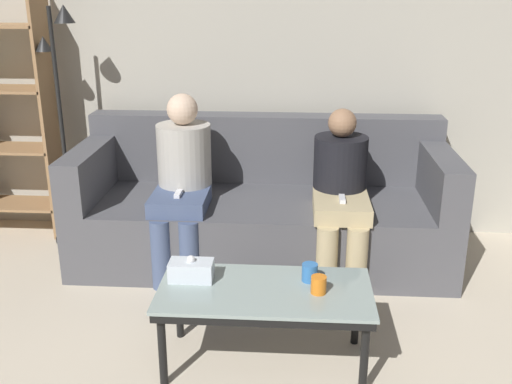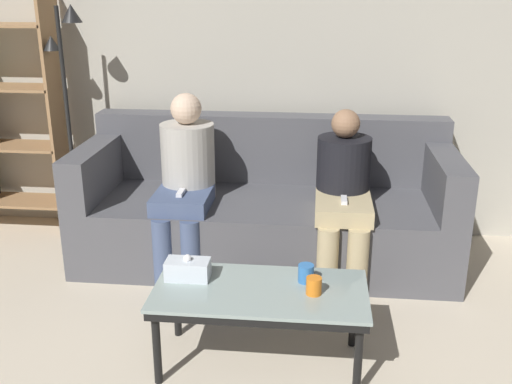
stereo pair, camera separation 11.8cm
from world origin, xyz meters
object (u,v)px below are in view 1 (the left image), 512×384
at_px(tissue_box, 191,270).
at_px(seated_person_left_end, 182,177).
at_px(cup_near_right, 319,285).
at_px(seated_person_mid_left, 341,188).
at_px(standing_lamp, 62,102).
at_px(coffee_table, 265,297).
at_px(couch, 263,210).
at_px(cup_near_left, 310,272).

bearing_deg(tissue_box, seated_person_left_end, 102.61).
xyz_separation_m(cup_near_right, seated_person_mid_left, (0.17, 1.07, 0.13)).
distance_m(cup_near_right, tissue_box, 0.64).
bearing_deg(seated_person_mid_left, standing_lamp, 168.13).
bearing_deg(coffee_table, couch, 93.79).
relative_size(standing_lamp, seated_person_mid_left, 1.57).
distance_m(cup_near_left, standing_lamp, 2.26).
bearing_deg(cup_near_right, standing_lamp, 140.07).
height_order(cup_near_right, seated_person_mid_left, seated_person_mid_left).
bearing_deg(seated_person_left_end, cup_near_right, -51.94).
xyz_separation_m(cup_near_right, seated_person_left_end, (-0.86, 1.09, 0.17)).
relative_size(tissue_box, seated_person_mid_left, 0.20).
bearing_deg(cup_near_left, cup_near_right, -71.56).
xyz_separation_m(cup_near_left, seated_person_left_end, (-0.82, 0.97, 0.17)).
bearing_deg(couch, coffee_table, -86.21).
distance_m(couch, cup_near_right, 1.35).
xyz_separation_m(standing_lamp, seated_person_mid_left, (1.93, -0.41, -0.45)).
xyz_separation_m(couch, tissue_box, (-0.29, -1.21, 0.13)).
height_order(couch, seated_person_left_end, seated_person_left_end).
height_order(coffee_table, seated_person_left_end, seated_person_left_end).
height_order(tissue_box, seated_person_mid_left, seated_person_mid_left).
height_order(couch, coffee_table, couch).
bearing_deg(seated_person_mid_left, tissue_box, -129.43).
relative_size(coffee_table, seated_person_left_end, 0.90).
xyz_separation_m(tissue_box, standing_lamp, (-1.13, 1.38, 0.57)).
relative_size(cup_near_left, standing_lamp, 0.05).
bearing_deg(standing_lamp, tissue_box, -50.73).
relative_size(couch, cup_near_left, 27.59).
bearing_deg(tissue_box, cup_near_left, 2.67).
distance_m(coffee_table, seated_person_left_end, 1.25).
relative_size(standing_lamp, seated_person_left_end, 1.46).
bearing_deg(cup_near_right, tissue_box, 171.54).
bearing_deg(seated_person_mid_left, couch, 155.75).
relative_size(cup_near_right, seated_person_mid_left, 0.08).
height_order(standing_lamp, seated_person_mid_left, standing_lamp).
distance_m(couch, coffee_table, 1.28).
height_order(coffee_table, tissue_box, tissue_box).
relative_size(cup_near_right, standing_lamp, 0.05).
height_order(tissue_box, seated_person_left_end, seated_person_left_end).
distance_m(couch, seated_person_left_end, 0.63).
bearing_deg(coffee_table, seated_person_mid_left, 67.77).
relative_size(coffee_table, tissue_box, 4.76).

